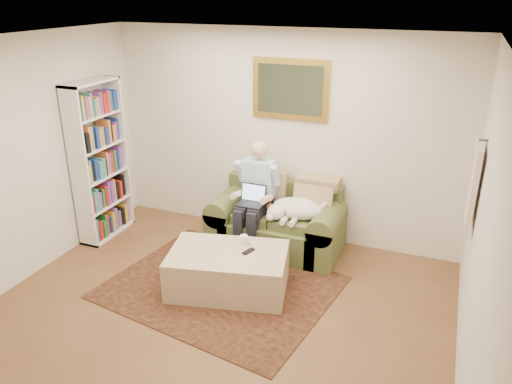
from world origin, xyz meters
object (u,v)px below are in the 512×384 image
Objects in this scene: coffee_mug at (244,240)px; bookshelf at (99,161)px; seated_man at (254,199)px; sleeping_dog at (298,209)px; sofa at (276,227)px; ottoman at (228,271)px; laptop at (252,199)px.

coffee_mug is 0.05× the size of bookshelf.
seated_man reaches higher than sleeping_dog.
seated_man is at bearing -172.87° from sleeping_dog.
sofa reaches higher than coffee_mug.
sofa is at bearing 81.50° from ottoman.
bookshelf reaches higher than coffee_mug.
coffee_mug is at bearing -115.73° from sleeping_dog.
coffee_mug is (0.16, -0.62, -0.21)m from laptop.
sofa is 2.43× the size of sleeping_dog.
coffee_mug is (0.16, -0.69, -0.18)m from seated_man.
laptop is 0.16× the size of bookshelf.
laptop reaches higher than ottoman.
seated_man is 4.33× the size of laptop.
sofa is at bearing 31.45° from seated_man.
ottoman is 2.27m from bookshelf.
bookshelf is (-2.04, 0.61, 0.78)m from ottoman.
sofa reaches higher than sleeping_dog.
bookshelf reaches higher than laptop.
bookshelf is (-2.20, -0.46, 0.72)m from sofa.
seated_man is 1.03m from ottoman.
sleeping_dog is (0.53, 0.07, -0.06)m from seated_man.
sleeping_dog is 6.58× the size of coffee_mug.
sofa is 0.80× the size of bookshelf.
bookshelf is (-2.12, 0.37, 0.50)m from coffee_mug.
sleeping_dog is 2.54m from bookshelf.
bookshelf reaches higher than ottoman.
laptop is at bearing 104.75° from coffee_mug.
ottoman is (-0.45, -0.99, -0.39)m from sleeping_dog.
sleeping_dog is 0.33× the size of bookshelf.
sleeping_dog is at bearing 64.27° from coffee_mug.
seated_man is 0.53m from sleeping_dog.
sofa is at bearing 164.26° from sleeping_dog.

